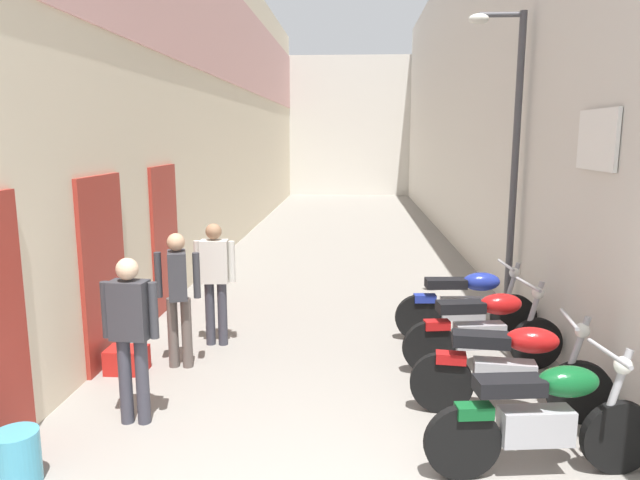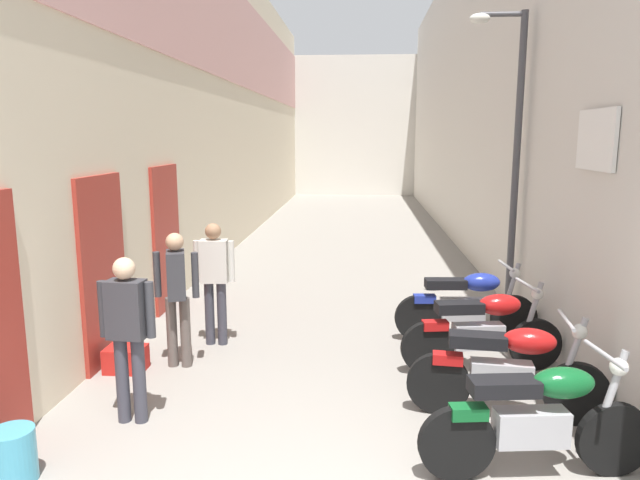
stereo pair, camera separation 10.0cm
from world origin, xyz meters
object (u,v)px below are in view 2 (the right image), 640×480
object	(u,v)px
motorcycle_fourth	(467,303)
pedestrian_by_doorway	(128,328)
motorcycle_nearest	(539,417)
water_jug_near_door	(13,455)
plastic_crate	(126,359)
motorcycle_second	(508,369)
pedestrian_further_down	(215,275)
motorcycle_third	(483,329)
street_lamp	(510,142)
pedestrian_mid_alley	(177,290)

from	to	relation	value
motorcycle_fourth	pedestrian_by_doorway	size ratio (longest dim) A/B	1.18
motorcycle_nearest	water_jug_near_door	bearing A→B (deg)	-175.16
motorcycle_nearest	plastic_crate	world-z (taller)	motorcycle_nearest
motorcycle_second	motorcycle_fourth	xyz separation A→B (m)	(0.00, 2.15, 0.00)
motorcycle_fourth	pedestrian_by_doorway	bearing A→B (deg)	-144.96
plastic_crate	motorcycle_second	bearing A→B (deg)	-11.82
motorcycle_second	pedestrian_further_down	xyz separation A→B (m)	(-3.22, 1.77, 0.42)
motorcycle_third	street_lamp	distance (m)	3.00
motorcycle_fourth	plastic_crate	xyz separation A→B (m)	(-4.03, -1.31, -0.36)
motorcycle_fourth	plastic_crate	distance (m)	4.26
motorcycle_third	street_lamp	xyz separation A→B (m)	(0.69, 2.08, 2.05)
motorcycle_third	pedestrian_by_doorway	distance (m)	3.80
pedestrian_further_down	street_lamp	xyz separation A→B (m)	(3.92, 1.43, 1.63)
motorcycle_third	pedestrian_mid_alley	distance (m)	3.50
pedestrian_further_down	motorcycle_nearest	bearing A→B (deg)	-40.20
motorcycle_third	motorcycle_nearest	bearing A→B (deg)	-90.00
street_lamp	pedestrian_by_doorway	bearing A→B (deg)	-140.06
motorcycle_nearest	motorcycle_second	distance (m)	0.95
motorcycle_third	pedestrian_mid_alley	bearing A→B (deg)	-178.46
pedestrian_by_doorway	pedestrian_further_down	distance (m)	2.09
motorcycle_nearest	motorcycle_fourth	world-z (taller)	same
motorcycle_nearest	street_lamp	world-z (taller)	street_lamp
motorcycle_second	plastic_crate	distance (m)	4.14
motorcycle_third	motorcycle_fourth	world-z (taller)	same
pedestrian_by_doorway	pedestrian_mid_alley	distance (m)	1.33
pedestrian_further_down	pedestrian_mid_alley	bearing A→B (deg)	-108.32
pedestrian_by_doorway	street_lamp	xyz separation A→B (m)	(4.19, 3.51, 1.63)
motorcycle_second	street_lamp	world-z (taller)	street_lamp
motorcycle_fourth	pedestrian_mid_alley	world-z (taller)	pedestrian_mid_alley
motorcycle_second	plastic_crate	size ratio (longest dim) A/B	4.20
pedestrian_by_doorway	pedestrian_mid_alley	world-z (taller)	same
motorcycle_fourth	water_jug_near_door	world-z (taller)	motorcycle_fourth
plastic_crate	street_lamp	distance (m)	5.81
motorcycle_third	water_jug_near_door	distance (m)	4.72
pedestrian_by_doorway	motorcycle_second	bearing A→B (deg)	4.95
pedestrian_by_doorway	street_lamp	size ratio (longest dim) A/B	0.36
pedestrian_by_doorway	street_lamp	world-z (taller)	street_lamp
motorcycle_fourth	plastic_crate	world-z (taller)	motorcycle_fourth
pedestrian_mid_alley	pedestrian_further_down	world-z (taller)	same
motorcycle_fourth	pedestrian_mid_alley	size ratio (longest dim) A/B	1.18
motorcycle_second	motorcycle_nearest	bearing A→B (deg)	-90.00
plastic_crate	street_lamp	world-z (taller)	street_lamp
street_lamp	pedestrian_mid_alley	bearing A→B (deg)	-152.39
motorcycle_second	pedestrian_further_down	world-z (taller)	pedestrian_further_down
pedestrian_mid_alley	water_jug_near_door	bearing A→B (deg)	-103.83
plastic_crate	pedestrian_further_down	bearing A→B (deg)	48.84
pedestrian_mid_alley	street_lamp	xyz separation A→B (m)	(4.16, 2.18, 1.63)
pedestrian_by_doorway	plastic_crate	distance (m)	1.49
pedestrian_further_down	street_lamp	distance (m)	4.48
motorcycle_fourth	pedestrian_further_down	world-z (taller)	pedestrian_further_down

